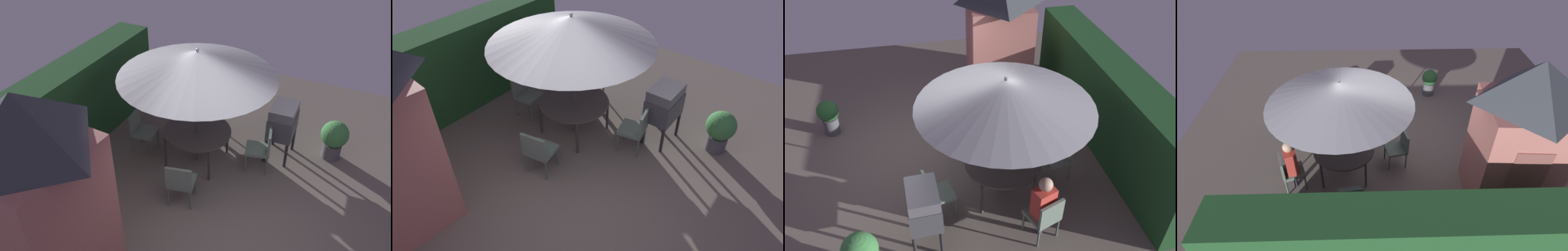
% 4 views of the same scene
% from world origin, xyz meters
% --- Properties ---
extents(ground_plane, '(11.00, 11.00, 0.00)m').
position_xyz_m(ground_plane, '(0.00, 0.00, 0.00)').
color(ground_plane, '#6B6056').
extents(hedge_backdrop, '(5.99, 0.76, 1.84)m').
position_xyz_m(hedge_backdrop, '(0.00, 3.50, 0.92)').
color(hedge_backdrop, '#1E4C23').
rests_on(hedge_backdrop, ground).
extents(patio_table, '(1.34, 1.34, 0.73)m').
position_xyz_m(patio_table, '(1.15, 0.97, 0.68)').
color(patio_table, '#47423D').
rests_on(patio_table, ground).
extents(patio_umbrella, '(2.92, 2.92, 2.47)m').
position_xyz_m(patio_umbrella, '(1.15, 0.97, 2.17)').
color(patio_umbrella, '#4C4C51').
rests_on(patio_umbrella, ground).
extents(bbq_grill, '(0.72, 0.52, 1.20)m').
position_xyz_m(bbq_grill, '(2.00, -0.50, 0.85)').
color(bbq_grill, '#47474C').
rests_on(bbq_grill, ground).
extents(chair_near_shed, '(0.59, 0.59, 0.90)m').
position_xyz_m(chair_near_shed, '(2.32, 1.40, 0.52)').
color(chair_near_shed, slate).
rests_on(chair_near_shed, ground).
extents(chair_far_side, '(0.52, 0.53, 0.90)m').
position_xyz_m(chair_far_side, '(0.98, 2.17, 0.52)').
color(chair_far_side, slate).
rests_on(chair_far_side, ground).
extents(chair_toward_hedge, '(0.55, 0.55, 0.90)m').
position_xyz_m(chair_toward_hedge, '(-0.10, 0.71, 0.52)').
color(chair_toward_hedge, slate).
rests_on(chair_toward_hedge, ground).
extents(chair_toward_house, '(0.56, 0.56, 0.90)m').
position_xyz_m(chair_toward_house, '(1.45, -0.28, 0.52)').
color(chair_toward_house, slate).
rests_on(chair_toward_house, ground).
extents(potted_plant_by_shed, '(0.55, 0.55, 0.85)m').
position_xyz_m(potted_plant_by_shed, '(2.41, -1.48, 0.48)').
color(potted_plant_by_shed, '#4C4C51').
rests_on(potted_plant_by_shed, ground).
extents(person_in_red, '(0.34, 0.40, 1.26)m').
position_xyz_m(person_in_red, '(2.23, 1.37, 0.78)').
color(person_in_red, '#CC3D33').
rests_on(person_in_red, ground).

